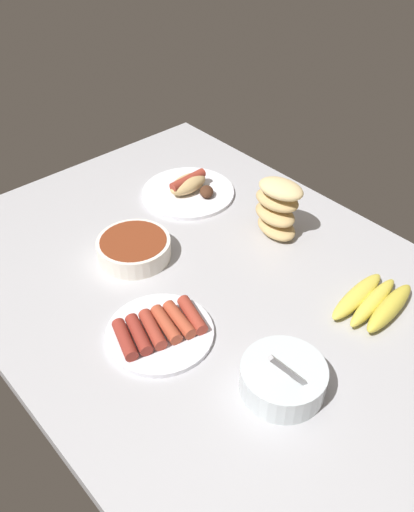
{
  "coord_description": "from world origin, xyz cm",
  "views": [
    {
      "loc": [
        67.64,
        -58.36,
        80.5
      ],
      "look_at": [
        -1.82,
        2.91,
        3.0
      ],
      "focal_mm": 38.25,
      "sensor_mm": 36.0,
      "label": 1
    }
  ],
  "objects_px": {
    "plate_hotdog_assembled": "(189,189)",
    "banana_bunch": "(374,302)",
    "bread_stack": "(277,207)",
    "plate_sausages": "(160,330)",
    "bowl_coleslaw": "(283,377)",
    "bowl_chili": "(134,248)"
  },
  "relations": [
    {
      "from": "plate_hotdog_assembled",
      "to": "banana_bunch",
      "type": "bearing_deg",
      "value": 1.13
    },
    {
      "from": "plate_hotdog_assembled",
      "to": "bread_stack",
      "type": "bearing_deg",
      "value": 10.77
    },
    {
      "from": "plate_hotdog_assembled",
      "to": "plate_sausages",
      "type": "bearing_deg",
      "value": -46.51
    },
    {
      "from": "bread_stack",
      "to": "banana_bunch",
      "type": "height_order",
      "value": "bread_stack"
    },
    {
      "from": "bowl_coleslaw",
      "to": "banana_bunch",
      "type": "distance_m",
      "value": 0.29
    },
    {
      "from": "bowl_coleslaw",
      "to": "banana_bunch",
      "type": "height_order",
      "value": "bowl_coleslaw"
    },
    {
      "from": "bowl_chili",
      "to": "bowl_coleslaw",
      "type": "relative_size",
      "value": 1.1
    },
    {
      "from": "bread_stack",
      "to": "bowl_coleslaw",
      "type": "bearing_deg",
      "value": -45.22
    },
    {
      "from": "plate_hotdog_assembled",
      "to": "bowl_chili",
      "type": "bearing_deg",
      "value": -66.14
    },
    {
      "from": "plate_sausages",
      "to": "plate_hotdog_assembled",
      "type": "xyz_separation_m",
      "value": [
        -0.34,
        0.36,
        0.0
      ]
    },
    {
      "from": "bowl_coleslaw",
      "to": "plate_hotdog_assembled",
      "type": "bearing_deg",
      "value": 154.78
    },
    {
      "from": "bread_stack",
      "to": "bowl_coleslaw",
      "type": "height_order",
      "value": "bowl_coleslaw"
    },
    {
      "from": "bowl_chili",
      "to": "bread_stack",
      "type": "xyz_separation_m",
      "value": [
        0.15,
        0.31,
        0.05
      ]
    },
    {
      "from": "bowl_coleslaw",
      "to": "plate_sausages",
      "type": "xyz_separation_m",
      "value": [
        -0.24,
        -0.09,
        -0.02
      ]
    },
    {
      "from": "bowl_chili",
      "to": "plate_sausages",
      "type": "xyz_separation_m",
      "value": [
        0.23,
        -0.1,
        -0.01
      ]
    },
    {
      "from": "bowl_coleslaw",
      "to": "plate_sausages",
      "type": "distance_m",
      "value": 0.26
    },
    {
      "from": "bowl_chili",
      "to": "bowl_coleslaw",
      "type": "bearing_deg",
      "value": -2.22
    },
    {
      "from": "bowl_chili",
      "to": "plate_hotdog_assembled",
      "type": "distance_m",
      "value": 0.28
    },
    {
      "from": "plate_sausages",
      "to": "plate_hotdog_assembled",
      "type": "distance_m",
      "value": 0.5
    },
    {
      "from": "bowl_coleslaw",
      "to": "plate_sausages",
      "type": "height_order",
      "value": "bowl_coleslaw"
    },
    {
      "from": "bowl_chili",
      "to": "bowl_coleslaw",
      "type": "distance_m",
      "value": 0.47
    },
    {
      "from": "plate_hotdog_assembled",
      "to": "bowl_coleslaw",
      "type": "bearing_deg",
      "value": -25.22
    }
  ]
}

